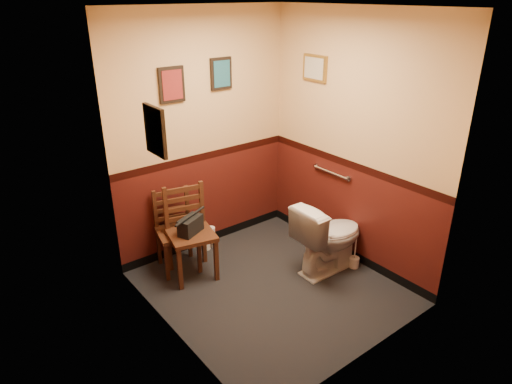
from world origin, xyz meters
The scene contains 17 objects.
floor centered at (0.00, 0.00, 0.00)m, with size 2.20×2.40×0.00m, color black.
ceiling centered at (0.00, 0.00, 2.70)m, with size 2.20×2.40×0.00m, color silver.
wall_back centered at (0.00, 1.20, 1.35)m, with size 2.20×2.70×0.00m, color #47130F.
wall_front centered at (0.00, -1.20, 1.35)m, with size 2.20×2.70×0.00m, color #47130F.
wall_left centered at (-1.10, 0.00, 1.35)m, with size 2.40×2.70×0.00m, color #47130F.
wall_right centered at (1.10, 0.00, 1.35)m, with size 2.40×2.70×0.00m, color #47130F.
grab_bar centered at (1.07, 0.25, 0.95)m, with size 0.05×0.56×0.06m.
framed_print_back_a centered at (-0.35, 1.18, 1.95)m, with size 0.28×0.04×0.36m.
framed_print_back_b centered at (0.25, 1.18, 2.00)m, with size 0.26×0.04×0.34m.
framed_print_left centered at (-1.08, 0.10, 1.85)m, with size 0.04×0.30×0.38m.
framed_print_right centered at (1.08, 0.60, 2.05)m, with size 0.04×0.34×0.28m.
toilet centered at (0.72, -0.10, 0.40)m, with size 0.45×0.81×0.80m, color white.
toilet_brush centered at (0.98, -0.26, 0.07)m, with size 0.12×0.12×0.41m.
chair_left centered at (-0.54, 0.96, 0.44)m, with size 0.50×0.50×0.89m.
chair_right centered at (-0.49, 0.75, 0.49)m, with size 0.55×0.55×0.98m.
handbag centered at (-0.50, 0.71, 0.60)m, with size 0.31×0.24×0.21m.
tp_stack centered at (-0.05, 1.07, 0.12)m, with size 0.21×0.13×0.28m.
Camera 1 is at (-2.53, -2.99, 2.82)m, focal length 32.00 mm.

